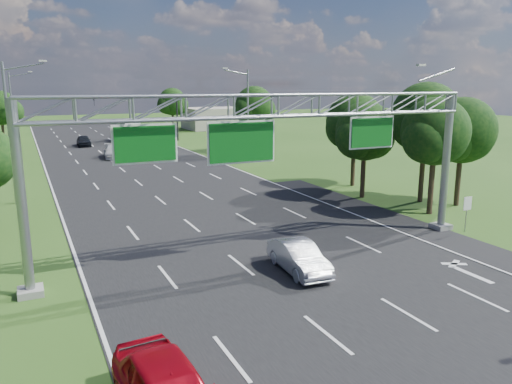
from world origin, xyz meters
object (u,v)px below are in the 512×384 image
traffic_signal (154,107)px  silver_sedan (299,257)px  regulatory_sign (467,207)px  box_truck (130,132)px  sign_gantry (276,118)px

traffic_signal → silver_sedan: 56.04m
regulatory_sign → box_truck: (-8.36, 55.50, -0.08)m
sign_gantry → traffic_signal: size_ratio=1.92×
traffic_signal → silver_sedan: bearing=-97.4°
regulatory_sign → box_truck: bearing=98.6°
sign_gantry → silver_sedan: (-0.03, -2.40, -6.20)m
sign_gantry → silver_sedan: 6.64m
traffic_signal → box_truck: bearing=156.7°
box_truck → sign_gantry: bearing=-96.4°
regulatory_sign → silver_sedan: size_ratio=0.50×
sign_gantry → regulatory_sign: sign_gantry is taller
silver_sedan → box_truck: 57.01m
regulatory_sign → traffic_signal: size_ratio=0.17×
silver_sedan → sign_gantry: bearing=93.1°
sign_gantry → box_truck: 54.88m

